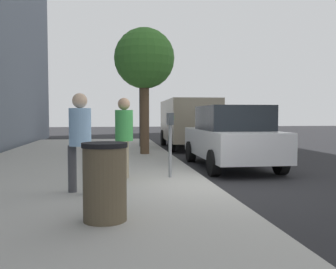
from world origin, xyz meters
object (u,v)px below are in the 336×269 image
(pedestrian_bystander, at_px, (80,135))
(traffic_signal, at_px, (143,90))
(parked_sedan_near, at_px, (231,137))
(street_tree, at_px, (144,60))
(parked_van_far, at_px, (188,121))
(trash_bin, at_px, (105,182))
(parking_meter, at_px, (170,131))
(pedestrian_at_meter, at_px, (124,132))

(pedestrian_bystander, distance_m, traffic_signal, 9.70)
(parked_sedan_near, relative_size, street_tree, 1.01)
(parked_van_far, relative_size, trash_bin, 5.21)
(parked_sedan_near, xyz_separation_m, traffic_signal, (5.80, 2.07, 1.68))
(pedestrian_bystander, distance_m, trash_bin, 1.89)
(parking_meter, height_order, pedestrian_bystander, pedestrian_bystander)
(pedestrian_at_meter, bearing_deg, street_tree, 89.47)
(parked_sedan_near, bearing_deg, pedestrian_at_meter, 127.19)
(street_tree, height_order, traffic_signal, street_tree)
(parked_sedan_near, relative_size, parked_van_far, 0.84)
(traffic_signal, xyz_separation_m, trash_bin, (-11.19, 1.36, -1.92))
(pedestrian_at_meter, height_order, trash_bin, pedestrian_at_meter)
(parked_van_far, bearing_deg, parking_meter, 166.10)
(street_tree, distance_m, traffic_signal, 3.16)
(parked_van_far, relative_size, traffic_signal, 1.46)
(parked_sedan_near, height_order, traffic_signal, traffic_signal)
(parked_sedan_near, bearing_deg, street_tree, 39.21)
(traffic_signal, bearing_deg, pedestrian_bystander, 169.06)
(pedestrian_at_meter, distance_m, pedestrian_bystander, 1.50)
(parked_sedan_near, height_order, parked_van_far, parked_van_far)
(pedestrian_at_meter, xyz_separation_m, traffic_signal, (8.15, -1.03, 1.42))
(parking_meter, relative_size, street_tree, 0.32)
(parking_meter, distance_m, traffic_signal, 8.14)
(traffic_signal, bearing_deg, street_tree, 176.58)
(parked_sedan_near, bearing_deg, parking_meter, 136.59)
(street_tree, bearing_deg, pedestrian_bystander, 165.60)
(parked_van_far, xyz_separation_m, traffic_signal, (-0.46, 2.07, 1.32))
(pedestrian_at_meter, height_order, parked_van_far, parked_van_far)
(parking_meter, height_order, trash_bin, parking_meter)
(pedestrian_bystander, height_order, trash_bin, pedestrian_bystander)
(parked_sedan_near, height_order, trash_bin, parked_sedan_near)
(parked_van_far, height_order, street_tree, street_tree)
(traffic_signal, distance_m, trash_bin, 11.43)
(traffic_signal, bearing_deg, trash_bin, 173.07)
(traffic_signal, bearing_deg, parked_sedan_near, -160.37)
(parking_meter, bearing_deg, trash_bin, 157.21)
(parked_van_far, bearing_deg, trash_bin, 163.59)
(pedestrian_bystander, bearing_deg, pedestrian_at_meter, 4.10)
(pedestrian_bystander, xyz_separation_m, parked_sedan_near, (3.62, -3.89, -0.28))
(trash_bin, bearing_deg, parked_sedan_near, -32.48)
(parking_meter, relative_size, traffic_signal, 0.39)
(trash_bin, bearing_deg, parking_meter, -22.79)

